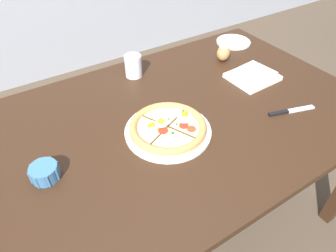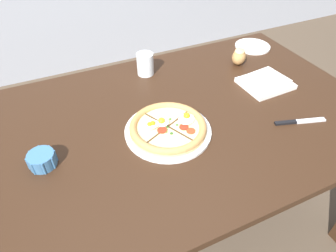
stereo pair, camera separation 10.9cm
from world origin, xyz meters
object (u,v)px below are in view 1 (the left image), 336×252
(ramekin_bowl, at_px, (44,172))
(pizza, at_px, (168,128))
(napkin_folded, at_px, (253,76))
(knife_main, at_px, (291,111))
(bread_piece_near, at_px, (224,52))
(dining_table, at_px, (179,130))
(water_glass, at_px, (133,67))
(side_saucer, at_px, (233,42))

(ramekin_bowl, bearing_deg, pizza, -3.42)
(pizza, xyz_separation_m, napkin_folded, (0.53, 0.10, -0.00))
(napkin_folded, xyz_separation_m, knife_main, (-0.05, -0.26, -0.01))
(napkin_folded, xyz_separation_m, bread_piece_near, (0.00, 0.21, 0.03))
(dining_table, xyz_separation_m, napkin_folded, (0.43, 0.04, 0.10))
(knife_main, xyz_separation_m, water_glass, (-0.40, 0.58, 0.04))
(pizza, height_order, knife_main, pizza)
(dining_table, distance_m, water_glass, 0.38)
(knife_main, bearing_deg, bread_piece_near, 101.26)
(bread_piece_near, relative_size, side_saucer, 0.59)
(napkin_folded, height_order, knife_main, napkin_folded)
(napkin_folded, height_order, bread_piece_near, bread_piece_near)
(bread_piece_near, relative_size, knife_main, 0.55)
(ramekin_bowl, relative_size, bread_piece_near, 0.85)
(dining_table, bearing_deg, water_glass, 92.96)
(napkin_folded, bearing_deg, dining_table, -175.18)
(napkin_folded, bearing_deg, knife_main, -99.87)
(ramekin_bowl, relative_size, side_saucer, 0.50)
(bread_piece_near, height_order, water_glass, water_glass)
(bread_piece_near, bearing_deg, napkin_folded, -90.52)
(knife_main, height_order, water_glass, water_glass)
(knife_main, xyz_separation_m, side_saucer, (0.23, 0.59, 0.00))
(napkin_folded, distance_m, side_saucer, 0.38)
(pizza, relative_size, side_saucer, 1.71)
(ramekin_bowl, distance_m, water_glass, 0.65)
(dining_table, height_order, ramekin_bowl, ramekin_bowl)
(dining_table, distance_m, bread_piece_near, 0.52)
(pizza, relative_size, ramekin_bowl, 3.42)
(pizza, bearing_deg, ramekin_bowl, 176.58)
(water_glass, bearing_deg, side_saucer, 0.98)
(napkin_folded, xyz_separation_m, water_glass, (-0.45, 0.32, 0.03))
(napkin_folded, distance_m, bread_piece_near, 0.21)
(bread_piece_near, distance_m, water_glass, 0.46)
(pizza, height_order, napkin_folded, pizza)
(bread_piece_near, xyz_separation_m, water_glass, (-0.45, 0.11, 0.00))
(dining_table, distance_m, knife_main, 0.46)
(bread_piece_near, bearing_deg, pizza, -149.43)
(side_saucer, bearing_deg, knife_main, -110.80)
(napkin_folded, bearing_deg, water_glass, 144.63)
(bread_piece_near, relative_size, water_glass, 1.07)
(ramekin_bowl, relative_size, napkin_folded, 0.44)
(dining_table, height_order, napkin_folded, napkin_folded)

